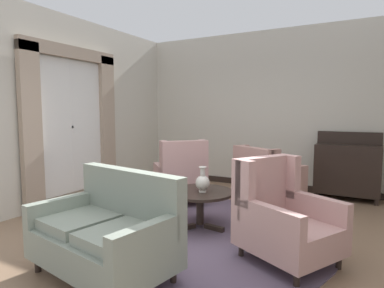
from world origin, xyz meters
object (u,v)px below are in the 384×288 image
coffee_table (200,198)px  armchair_far_left (266,181)px  porcelain_vase (203,182)px  armchair_beside_settee (282,218)px  armchair_near_window (181,177)px  settee (107,233)px  sideboard (347,169)px

coffee_table → armchair_far_left: (0.51, 1.31, 0.02)m
coffee_table → porcelain_vase: 0.23m
coffee_table → armchair_beside_settee: 1.25m
porcelain_vase → armchair_far_left: size_ratio=0.29×
porcelain_vase → armchair_near_window: size_ratio=0.30×
coffee_table → armchair_beside_settee: (1.17, -0.43, 0.03)m
settee → armchair_near_window: bearing=114.3°
armchair_far_left → porcelain_vase: bearing=101.1°
armchair_beside_settee → armchair_near_window: armchair_near_window is taller
armchair_near_window → armchair_far_left: (1.29, 0.48, -0.03)m
coffee_table → settee: 1.55m
coffee_table → armchair_far_left: bearing=68.9°
settee → armchair_far_left: (0.68, 2.85, 0.02)m
porcelain_vase → settee: 1.55m
armchair_beside_settee → armchair_far_left: (-0.67, 1.74, -0.01)m
settee → armchair_beside_settee: 1.75m
porcelain_vase → armchair_far_left: armchair_far_left is taller
sideboard → porcelain_vase: bearing=-122.0°
settee → armchair_far_left: 2.93m
porcelain_vase → armchair_beside_settee: size_ratio=0.29×
coffee_table → porcelain_vase: bearing=-26.7°
porcelain_vase → armchair_beside_settee: armchair_beside_settee is taller
porcelain_vase → armchair_beside_settee: bearing=-19.9°
coffee_table → sideboard: (1.60, 2.45, 0.14)m
settee → armchair_far_left: armchair_far_left is taller
armchair_near_window → porcelain_vase: bearing=88.7°
coffee_table → sideboard: 2.93m
coffee_table → settee: bearing=-96.5°
coffee_table → armchair_far_left: size_ratio=0.77×
coffee_table → settee: size_ratio=0.60×
coffee_table → armchair_beside_settee: size_ratio=0.77×
armchair_far_left → sideboard: bearing=-103.7°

